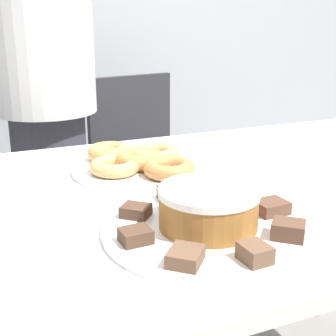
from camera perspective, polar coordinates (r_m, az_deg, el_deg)
name	(u,v)px	position (r m, az deg, el deg)	size (l,w,h in m)	color
table	(146,231)	(1.00, -2.70, -7.71)	(1.81, 0.87, 0.76)	silver
person_standing	(45,94)	(1.62, -14.76, 8.68)	(0.34, 0.34, 1.64)	#383842
office_chair_right	(149,189)	(2.00, -2.29, -2.58)	(0.52, 0.52, 0.88)	black
plate_cake	(208,229)	(0.80, 4.87, -7.43)	(0.36, 0.36, 0.01)	white
plate_donuts	(140,168)	(1.12, -3.48, -0.04)	(0.32, 0.32, 0.01)	white
frosted_cake	(208,207)	(0.79, 4.95, -4.81)	(0.17, 0.17, 0.07)	#9E662D
lamington_0	(271,207)	(0.87, 12.43, -4.66)	(0.06, 0.05, 0.02)	brown
lamington_1	(225,194)	(0.92, 6.93, -3.13)	(0.06, 0.06, 0.02)	brown
lamington_2	(173,194)	(0.90, 0.60, -3.18)	(0.05, 0.06, 0.03)	brown
lamington_3	(136,211)	(0.84, -3.95, -5.24)	(0.06, 0.06, 0.02)	#513828
lamington_4	(136,236)	(0.74, -3.96, -8.24)	(0.05, 0.04, 0.02)	#513828
lamington_5	(185,257)	(0.68, 2.14, -10.74)	(0.07, 0.07, 0.02)	brown
lamington_6	(255,253)	(0.70, 10.55, -10.17)	(0.04, 0.05, 0.03)	brown
lamington_7	(288,230)	(0.78, 14.45, -7.31)	(0.07, 0.07, 0.03)	brown
donut_0	(139,159)	(1.11, -3.50, 1.14)	(0.12, 0.12, 0.04)	#D18E4C
donut_1	(169,168)	(1.04, 0.14, -0.03)	(0.12, 0.12, 0.03)	#C68447
donut_2	(155,154)	(1.15, -1.57, 1.74)	(0.12, 0.12, 0.04)	#E5AD66
donut_3	(110,152)	(1.17, -7.12, 1.91)	(0.11, 0.11, 0.04)	tan
donut_4	(115,166)	(1.07, -6.51, 0.22)	(0.11, 0.11, 0.03)	#E5AD66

